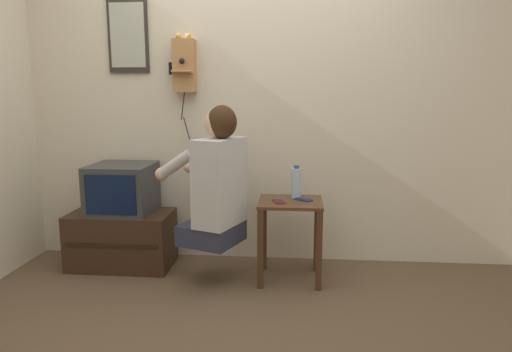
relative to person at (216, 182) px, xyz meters
The scene contains 11 objects.
ground_plane 0.94m from the person, 78.55° to the right, with size 14.00×14.00×0.00m, color brown.
wall_back 0.80m from the person, 77.86° to the left, with size 6.80×0.05×2.55m.
side_table 0.59m from the person, 13.86° to the left, with size 0.44×0.40×0.57m.
person is the anchor object (origin of this frame).
tv_stand 0.97m from the person, 161.84° to the left, with size 0.76×0.42×0.42m.
television 0.82m from the person, 160.28° to the left, with size 0.45×0.46×0.37m.
wall_phone_antique 0.98m from the person, 123.42° to the left, with size 0.20×0.18×0.80m.
framed_picture 1.37m from the person, 145.31° to the left, with size 0.31×0.03×0.55m.
cell_phone_held 0.45m from the person, ahead, with size 0.10×0.14×0.01m.
cell_phone_spare 0.62m from the person, 13.69° to the left, with size 0.14×0.12×0.01m.
water_bottle 0.58m from the person, 21.64° to the left, with size 0.07×0.07×0.23m.
Camera 1 is at (0.41, -2.37, 1.31)m, focal length 32.00 mm.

